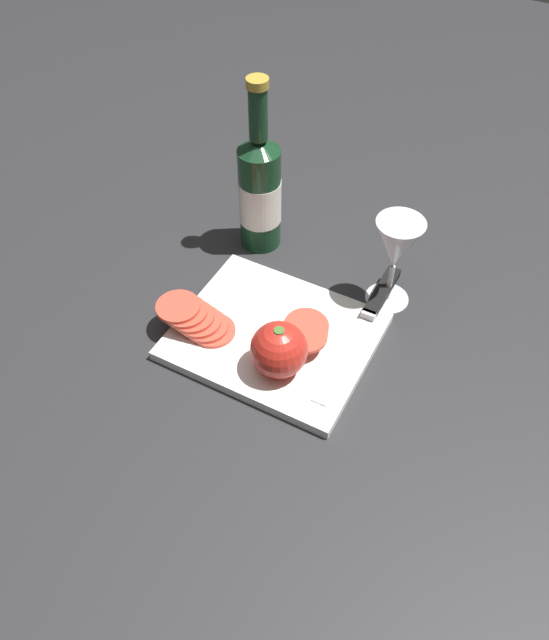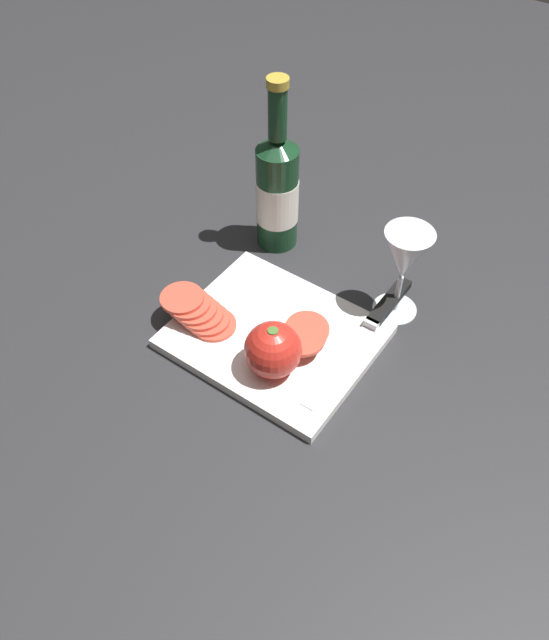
{
  "view_description": "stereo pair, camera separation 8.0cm",
  "coord_description": "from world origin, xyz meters",
  "px_view_note": "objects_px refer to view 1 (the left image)",
  "views": [
    {
      "loc": [
        0.37,
        -0.59,
        0.76
      ],
      "look_at": [
        0.07,
        -0.04,
        0.05
      ],
      "focal_mm": 35.0,
      "sensor_mm": 36.0,
      "label": 1
    },
    {
      "loc": [
        0.43,
        -0.55,
        0.76
      ],
      "look_at": [
        0.07,
        -0.04,
        0.05
      ],
      "focal_mm": 35.0,
      "sensor_mm": 36.0,
      "label": 2
    }
  ],
  "objects_px": {
    "wine_bottle": "(260,191)",
    "tomato_slice_stack_near": "(196,319)",
    "wine_glass": "(396,248)",
    "whole_tomato": "(279,350)",
    "tomato_slice_stack_far": "(306,329)",
    "knife": "(375,304)"
  },
  "relations": [
    {
      "from": "wine_bottle",
      "to": "tomato_slice_stack_near",
      "type": "relative_size",
      "value": 2.45
    },
    {
      "from": "wine_glass",
      "to": "whole_tomato",
      "type": "bearing_deg",
      "value": -110.9
    },
    {
      "from": "wine_bottle",
      "to": "wine_glass",
      "type": "height_order",
      "value": "wine_bottle"
    },
    {
      "from": "tomato_slice_stack_near",
      "to": "tomato_slice_stack_far",
      "type": "distance_m",
      "value": 0.17
    },
    {
      "from": "wine_bottle",
      "to": "tomato_slice_stack_far",
      "type": "height_order",
      "value": "wine_bottle"
    },
    {
      "from": "wine_glass",
      "to": "tomato_slice_stack_near",
      "type": "bearing_deg",
      "value": -138.01
    },
    {
      "from": "tomato_slice_stack_near",
      "to": "tomato_slice_stack_far",
      "type": "xyz_separation_m",
      "value": [
        0.16,
        0.06,
        -0.0
      ]
    },
    {
      "from": "tomato_slice_stack_far",
      "to": "wine_bottle",
      "type": "bearing_deg",
      "value": 135.09
    },
    {
      "from": "wine_bottle",
      "to": "tomato_slice_stack_near",
      "type": "xyz_separation_m",
      "value": [
        0.02,
        -0.24,
        -0.08
      ]
    },
    {
      "from": "whole_tomato",
      "to": "knife",
      "type": "distance_m",
      "value": 0.2
    },
    {
      "from": "wine_bottle",
      "to": "tomato_slice_stack_far",
      "type": "relative_size",
      "value": 2.76
    },
    {
      "from": "wine_glass",
      "to": "tomato_slice_stack_far",
      "type": "relative_size",
      "value": 1.44
    },
    {
      "from": "knife",
      "to": "tomato_slice_stack_far",
      "type": "relative_size",
      "value": 2.65
    },
    {
      "from": "knife",
      "to": "wine_glass",
      "type": "bearing_deg",
      "value": 171.26
    },
    {
      "from": "tomato_slice_stack_far",
      "to": "knife",
      "type": "bearing_deg",
      "value": 56.19
    },
    {
      "from": "wine_bottle",
      "to": "whole_tomato",
      "type": "height_order",
      "value": "wine_bottle"
    },
    {
      "from": "whole_tomato",
      "to": "tomato_slice_stack_far",
      "type": "height_order",
      "value": "whole_tomato"
    },
    {
      "from": "tomato_slice_stack_near",
      "to": "whole_tomato",
      "type": "bearing_deg",
      "value": -4.16
    },
    {
      "from": "knife",
      "to": "wine_bottle",
      "type": "bearing_deg",
      "value": -105.95
    },
    {
      "from": "knife",
      "to": "tomato_slice_stack_far",
      "type": "bearing_deg",
      "value": -33.78
    },
    {
      "from": "wine_bottle",
      "to": "knife",
      "type": "bearing_deg",
      "value": -15.97
    },
    {
      "from": "wine_glass",
      "to": "tomato_slice_stack_near",
      "type": "height_order",
      "value": "wine_glass"
    }
  ]
}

